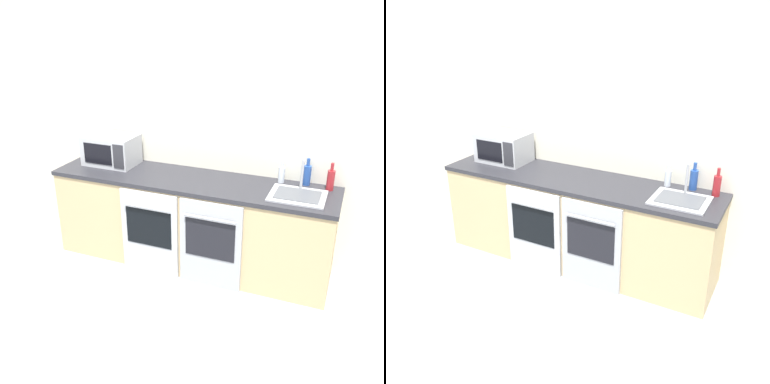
{
  "view_description": "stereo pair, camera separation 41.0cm",
  "coord_description": "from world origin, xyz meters",
  "views": [
    {
      "loc": [
        1.42,
        -1.78,
        2.37
      ],
      "look_at": [
        0.01,
        1.73,
        0.77
      ],
      "focal_mm": 40.0,
      "sensor_mm": 36.0,
      "label": 1
    },
    {
      "loc": [
        1.79,
        -1.6,
        2.37
      ],
      "look_at": [
        0.01,
        1.73,
        0.77
      ],
      "focal_mm": 40.0,
      "sensor_mm": 36.0,
      "label": 2
    }
  ],
  "objects": [
    {
      "name": "bottle_clear",
      "position": [
        0.81,
        1.96,
        0.98
      ],
      "size": [
        0.06,
        0.06,
        0.2
      ],
      "color": "silver",
      "rests_on": "counter_back"
    },
    {
      "name": "counter_back",
      "position": [
        0.0,
        1.73,
        0.45
      ],
      "size": [
        2.74,
        0.66,
        0.9
      ],
      "color": "tan",
      "rests_on": "ground_plane"
    },
    {
      "name": "bottle_red",
      "position": [
        1.24,
        1.93,
        1.0
      ],
      "size": [
        0.07,
        0.07,
        0.25
      ],
      "color": "maroon",
      "rests_on": "counter_back"
    },
    {
      "name": "wall_back",
      "position": [
        0.0,
        2.08,
        1.3
      ],
      "size": [
        10.0,
        0.06,
        2.6
      ],
      "color": "silver",
      "rests_on": "ground_plane"
    },
    {
      "name": "oven_right",
      "position": [
        0.32,
        1.39,
        0.43
      ],
      "size": [
        0.58,
        0.06,
        0.85
      ],
      "color": "#A8AAAF",
      "rests_on": "ground_plane"
    },
    {
      "name": "bottle_blue",
      "position": [
        1.03,
        1.98,
        1.0
      ],
      "size": [
        0.07,
        0.07,
        0.25
      ],
      "color": "#234793",
      "rests_on": "counter_back"
    },
    {
      "name": "sink",
      "position": [
        1.0,
        1.68,
        0.92
      ],
      "size": [
        0.47,
        0.4,
        0.28
      ],
      "color": "#A8AAAF",
      "rests_on": "counter_back"
    },
    {
      "name": "microwave",
      "position": [
        -0.93,
        1.83,
        1.05
      ],
      "size": [
        0.53,
        0.36,
        0.3
      ],
      "color": "#B7BABF",
      "rests_on": "counter_back"
    },
    {
      "name": "oven_left",
      "position": [
        -0.29,
        1.39,
        0.43
      ],
      "size": [
        0.58,
        0.06,
        0.85
      ],
      "color": "#B7BABF",
      "rests_on": "ground_plane"
    }
  ]
}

